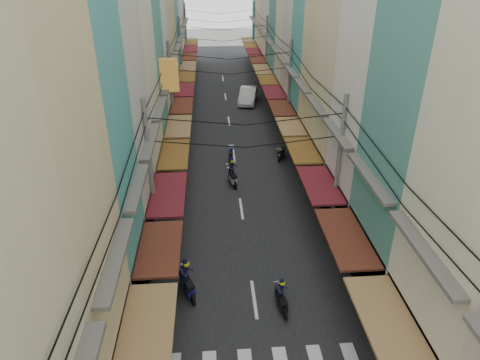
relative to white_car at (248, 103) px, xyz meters
name	(u,v)px	position (x,y,z in m)	size (l,w,h in m)	color
ground	(250,271)	(-2.34, -27.65, 0.00)	(160.00, 160.00, 0.00)	slate
road	(230,129)	(-2.34, -7.65, 0.01)	(10.00, 80.00, 0.02)	black
sidewalk_left	(159,130)	(-8.84, -7.65, 0.03)	(3.00, 80.00, 0.06)	gray
sidewalk_right	(300,127)	(4.16, -7.65, 0.03)	(3.00, 80.00, 0.06)	gray
building_row_left	(122,22)	(-10.26, -11.09, 9.78)	(7.80, 67.67, 23.70)	silver
building_row_right	(336,26)	(5.58, -11.21, 9.41)	(7.80, 68.98, 22.59)	teal
utility_poles	(232,70)	(-2.34, -12.64, 6.59)	(10.20, 66.13, 8.20)	slate
white_car	(248,103)	(0.00, 0.00, 0.00)	(5.65, 2.21, 1.99)	silver
bicycle	(401,274)	(5.16, -28.41, 0.00)	(0.64, 1.71, 1.18)	black
moving_scooters	(235,216)	(-2.84, -23.30, 0.56)	(7.16, 17.64, 1.99)	black
parked_scooters	(348,322)	(1.40, -31.73, 0.46)	(12.95, 12.58, 0.95)	black
pedestrians	(176,242)	(-6.07, -26.37, 1.06)	(12.50, 22.11, 2.24)	#291F29
market_umbrella	(444,299)	(4.80, -32.51, 2.25)	(2.42, 2.42, 2.56)	#B2B2B7
traffic_sign	(360,216)	(3.34, -26.65, 2.41)	(0.10, 0.71, 3.26)	slate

